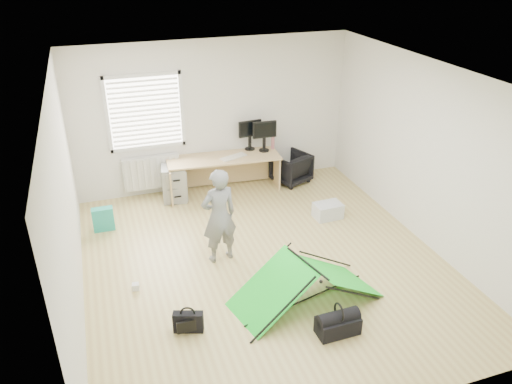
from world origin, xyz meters
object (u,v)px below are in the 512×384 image
object	(u,v)px
thermos	(273,143)
storage_crate	(328,211)
desk	(224,175)
monitor_left	(250,139)
laptop_bag	(188,322)
duffel_bag	(338,325)
filing_cabinet	(174,182)
person	(219,216)
kite	(306,282)
office_chair	(291,168)
monitor_right	(264,140)

from	to	relation	value
thermos	storage_crate	xyz separation A→B (m)	(0.40, -1.58, -0.67)
desk	thermos	size ratio (longest dim) A/B	8.84
desk	monitor_left	bearing A→B (deg)	24.50
laptop_bag	duffel_bag	world-z (taller)	laptop_bag
monitor_left	thermos	xyz separation A→B (m)	(0.41, -0.10, -0.09)
filing_cabinet	person	bearing A→B (deg)	-73.55
kite	laptop_bag	xyz separation A→B (m)	(-1.54, -0.07, -0.16)
person	storage_crate	distance (m)	2.18
office_chair	laptop_bag	distance (m)	4.36
storage_crate	laptop_bag	distance (m)	3.37
storage_crate	duffel_bag	bearing A→B (deg)	-113.60
desk	monitor_right	size ratio (longest dim) A/B	4.60
desk	storage_crate	size ratio (longest dim) A/B	4.48
person	kite	distance (m)	1.55
office_chair	kite	world-z (taller)	kite
monitor_left	duffel_bag	xyz separation A→B (m)	(-0.29, -4.21, -0.78)
monitor_right	thermos	distance (m)	0.22
duffel_bag	monitor_right	bearing A→B (deg)	81.72
desk	duffel_bag	distance (m)	4.02
desk	monitor_left	world-z (taller)	monitor_left
filing_cabinet	monitor_right	distance (m)	1.79
person	monitor_right	bearing A→B (deg)	-133.52
monitor_left	laptop_bag	size ratio (longest dim) A/B	1.22
thermos	office_chair	distance (m)	0.62
monitor_left	monitor_right	xyz separation A→B (m)	(0.23, -0.15, 0.00)
desk	duffel_bag	size ratio (longest dim) A/B	3.99
monitor_right	duffel_bag	distance (m)	4.17
person	duffel_bag	bearing A→B (deg)	105.40
office_chair	person	distance (m)	2.88
duffel_bag	monitor_left	bearing A→B (deg)	85.03
filing_cabinet	laptop_bag	size ratio (longest dim) A/B	1.81
office_chair	storage_crate	xyz separation A→B (m)	(0.06, -1.48, -0.16)
monitor_left	person	world-z (taller)	person
office_chair	duffel_bag	xyz separation A→B (m)	(-1.04, -4.01, -0.18)
filing_cabinet	monitor_left	bearing A→B (deg)	15.29
monitor_left	office_chair	size ratio (longest dim) A/B	0.68
monitor_right	kite	distance (m)	3.51
filing_cabinet	kite	world-z (taller)	filing_cabinet
filing_cabinet	monitor_right	size ratio (longest dim) A/B	1.46
storage_crate	filing_cabinet	bearing A→B (deg)	146.35
monitor_right	person	bearing A→B (deg)	-121.61
monitor_left	kite	xyz separation A→B (m)	(-0.40, -3.55, -0.60)
filing_cabinet	storage_crate	distance (m)	2.75
monitor_left	thermos	size ratio (longest dim) A/B	1.89
kite	duffel_bag	distance (m)	0.70
monitor_right	kite	bearing A→B (deg)	-98.38
monitor_left	monitor_right	size ratio (longest dim) A/B	0.98
filing_cabinet	storage_crate	xyz separation A→B (m)	(2.29, -1.52, -0.19)
monitor_left	office_chair	bearing A→B (deg)	-19.37
person	office_chair	bearing A→B (deg)	-142.92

